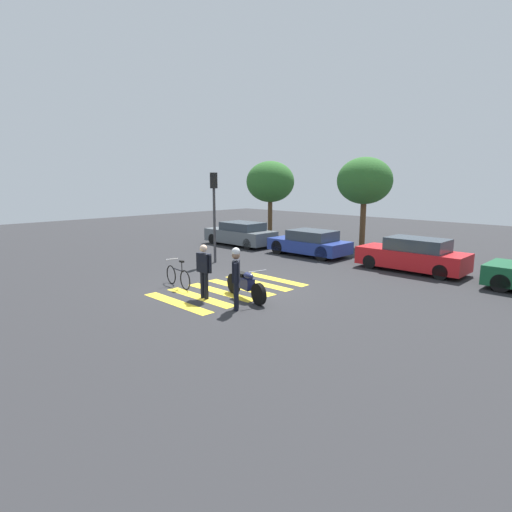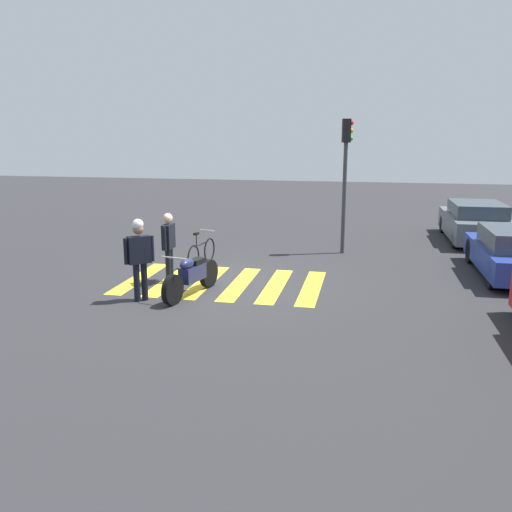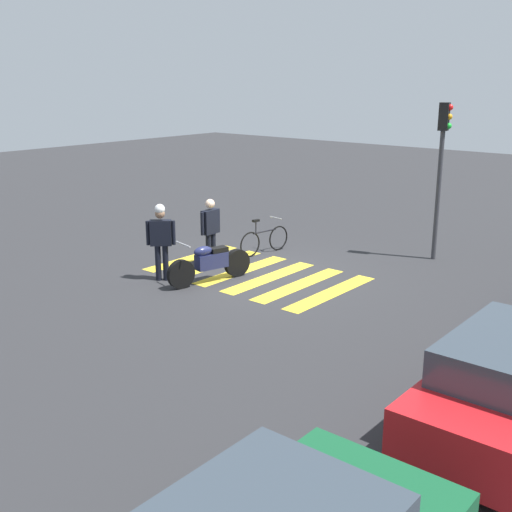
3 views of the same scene
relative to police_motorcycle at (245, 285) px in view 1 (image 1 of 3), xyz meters
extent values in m
plane|color=#2B2B2D|center=(-1.19, 0.41, -0.47)|extent=(60.00, 60.00, 0.00)
cylinder|color=black|center=(0.77, -0.19, -0.13)|extent=(0.70, 0.30, 0.68)
cylinder|color=black|center=(-0.76, 0.18, -0.13)|extent=(0.70, 0.30, 0.68)
cube|color=#1E234C|center=(-0.04, 0.01, 0.05)|extent=(0.84, 0.46, 0.36)
ellipsoid|color=#1E234C|center=(0.18, -0.04, 0.32)|extent=(0.52, 0.35, 0.24)
cube|color=black|center=(-0.24, 0.06, 0.29)|extent=(0.48, 0.34, 0.12)
cylinder|color=#A5A5AD|center=(0.69, -0.17, 0.57)|extent=(0.18, 0.61, 0.04)
torus|color=black|center=(-3.35, -0.57, -0.12)|extent=(0.70, 0.13, 0.70)
torus|color=black|center=(-2.29, -0.71, -0.12)|extent=(0.70, 0.13, 0.70)
cylinder|color=black|center=(-2.82, -0.64, 0.16)|extent=(0.83, 0.15, 0.04)
cylinder|color=black|center=(-2.50, -0.68, 0.33)|extent=(0.04, 0.04, 0.34)
cube|color=black|center=(-2.50, -0.68, 0.51)|extent=(0.21, 0.13, 0.06)
cylinder|color=#99999E|center=(-3.24, -0.58, 0.48)|extent=(0.09, 0.46, 0.03)
cylinder|color=black|center=(0.57, -0.93, -0.04)|extent=(0.14, 0.14, 0.87)
cylinder|color=black|center=(0.69, -1.06, -0.04)|extent=(0.14, 0.14, 0.87)
cube|color=black|center=(0.63, -0.99, 0.70)|extent=(0.49, 0.51, 0.61)
sphere|color=#8C664C|center=(0.63, -0.99, 1.16)|extent=(0.23, 0.23, 0.23)
cylinder|color=black|center=(0.42, -0.77, 0.70)|extent=(0.09, 0.09, 0.58)
cylinder|color=black|center=(0.84, -1.21, 0.70)|extent=(0.09, 0.09, 0.58)
sphere|color=white|center=(0.63, -0.99, 1.27)|extent=(0.25, 0.25, 0.25)
cylinder|color=black|center=(-0.88, -0.90, -0.04)|extent=(0.14, 0.14, 0.87)
cylinder|color=black|center=(-1.06, -0.91, -0.04)|extent=(0.14, 0.14, 0.87)
cube|color=black|center=(-0.97, -0.91, 0.71)|extent=(0.52, 0.22, 0.62)
sphere|color=beige|center=(-0.97, -0.91, 1.17)|extent=(0.24, 0.24, 0.24)
cylinder|color=black|center=(-0.67, -0.89, 0.71)|extent=(0.09, 0.09, 0.59)
cylinder|color=black|center=(-1.27, -0.92, 0.71)|extent=(0.09, 0.09, 0.59)
cube|color=yellow|center=(-1.19, -1.84, -0.47)|extent=(3.14, 0.45, 0.01)
cube|color=yellow|center=(-1.19, -0.94, -0.47)|extent=(3.14, 0.45, 0.01)
cube|color=yellow|center=(-1.19, -0.04, -0.47)|extent=(3.14, 0.45, 0.01)
cube|color=yellow|center=(-1.19, 0.86, -0.47)|extent=(3.14, 0.45, 0.01)
cube|color=yellow|center=(-1.19, 1.76, -0.47)|extent=(3.14, 0.45, 0.01)
cube|color=yellow|center=(-1.19, 2.66, -0.47)|extent=(3.14, 0.45, 0.01)
cylinder|color=black|center=(-9.77, 6.77, -0.16)|extent=(0.62, 0.23, 0.62)
cylinder|color=black|center=(-9.79, 8.41, -0.16)|extent=(0.62, 0.23, 0.62)
cylinder|color=black|center=(-6.82, 6.80, -0.16)|extent=(0.62, 0.23, 0.62)
cylinder|color=black|center=(-6.83, 8.44, -0.16)|extent=(0.62, 0.23, 0.62)
cube|color=slate|center=(-8.30, 7.60, 0.07)|extent=(4.37, 1.91, 0.74)
cube|color=#333D47|center=(-8.09, 7.60, 0.67)|extent=(2.36, 1.66, 0.46)
cube|color=#F2EDCC|center=(-10.43, 6.99, 0.18)|extent=(0.08, 0.20, 0.12)
cube|color=#F2EDCC|center=(-10.44, 8.18, 0.18)|extent=(0.08, 0.20, 0.12)
cylinder|color=black|center=(-4.75, 6.93, -0.11)|extent=(0.72, 0.23, 0.71)
cylinder|color=black|center=(-4.77, 8.57, -0.11)|extent=(0.72, 0.23, 0.71)
cylinder|color=black|center=(-1.99, 6.96, -0.11)|extent=(0.72, 0.23, 0.71)
cylinder|color=black|center=(-2.00, 8.60, -0.11)|extent=(0.72, 0.23, 0.71)
cube|color=navy|center=(-3.38, 7.76, 0.02)|extent=(4.09, 1.90, 0.60)
cube|color=#333D47|center=(-3.17, 7.77, 0.57)|extent=(2.22, 1.66, 0.50)
cube|color=#F2EDCC|center=(-5.37, 7.15, 0.11)|extent=(0.08, 0.20, 0.12)
cube|color=#F2EDCC|center=(-5.38, 8.34, 0.11)|extent=(0.08, 0.20, 0.12)
cylinder|color=black|center=(0.50, 7.04, -0.17)|extent=(0.60, 0.23, 0.60)
cylinder|color=black|center=(0.48, 8.48, -0.17)|extent=(0.60, 0.23, 0.60)
cylinder|color=black|center=(3.48, 7.07, -0.17)|extent=(0.60, 0.23, 0.60)
cylinder|color=black|center=(3.47, 8.51, -0.17)|extent=(0.60, 0.23, 0.60)
cube|color=red|center=(1.98, 7.78, 0.06)|extent=(4.41, 1.71, 0.74)
cube|color=#333D47|center=(2.20, 7.78, 0.69)|extent=(2.39, 1.49, 0.51)
cube|color=#F2EDCC|center=(-0.17, 7.22, 0.18)|extent=(0.08, 0.20, 0.12)
cube|color=#F2EDCC|center=(-0.18, 8.29, 0.18)|extent=(0.08, 0.20, 0.12)
cylinder|color=black|center=(5.65, 6.66, -0.15)|extent=(0.64, 0.23, 0.64)
cube|color=#F2EDCC|center=(5.04, 6.89, 0.16)|extent=(0.08, 0.20, 0.12)
cube|color=#F2EDCC|center=(5.02, 8.10, 0.16)|extent=(0.08, 0.20, 0.12)
cylinder|color=#38383D|center=(-5.33, 3.19, 1.23)|extent=(0.12, 0.12, 3.41)
cube|color=black|center=(-5.33, 3.19, 3.29)|extent=(0.28, 0.28, 0.70)
sphere|color=red|center=(-5.36, 3.32, 3.52)|extent=(0.16, 0.16, 0.16)
sphere|color=orange|center=(-5.36, 3.32, 3.29)|extent=(0.16, 0.16, 0.16)
sphere|color=green|center=(-5.36, 3.32, 3.06)|extent=(0.16, 0.16, 0.16)
cylinder|color=brown|center=(-9.91, 11.95, 0.76)|extent=(0.30, 0.30, 2.46)
ellipsoid|color=#2D6628|center=(-9.91, 11.95, 3.20)|extent=(3.23, 3.23, 2.74)
cylinder|color=brown|center=(-2.79, 11.95, 0.83)|extent=(0.32, 0.32, 2.60)
ellipsoid|color=#2D6628|center=(-2.79, 11.95, 3.27)|extent=(3.05, 3.05, 2.59)
camera|label=1|loc=(9.31, -9.00, 3.31)|focal=29.13mm
camera|label=2|loc=(11.62, 3.93, 3.23)|focal=38.22mm
camera|label=3|loc=(10.42, 10.20, 4.25)|focal=44.82mm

